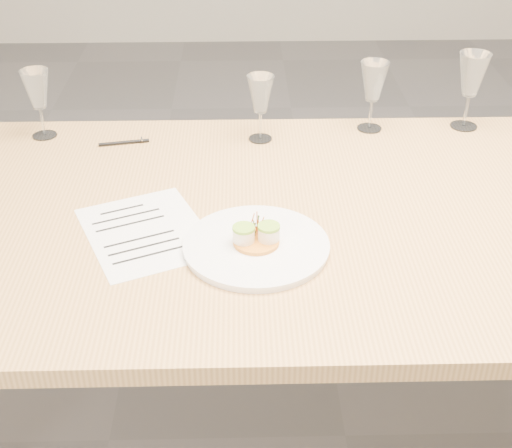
{
  "coord_description": "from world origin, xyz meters",
  "views": [
    {
      "loc": [
        -0.29,
        -1.37,
        1.59
      ],
      "look_at": [
        -0.26,
        -0.13,
        0.8
      ],
      "focal_mm": 50.0,
      "sensor_mm": 36.0,
      "label": 1
    }
  ],
  "objects_px": {
    "wine_glass_3": "(472,76)",
    "recipe_sheet": "(146,232)",
    "wine_glass_0": "(37,91)",
    "wine_glass_2": "(373,83)",
    "dinner_plate": "(256,245)",
    "dining_table": "(365,234)",
    "ballpoint_pen": "(124,142)",
    "wine_glass_1": "(260,96)"
  },
  "relations": [
    {
      "from": "dining_table",
      "to": "wine_glass_2",
      "type": "relative_size",
      "value": 12.51
    },
    {
      "from": "recipe_sheet",
      "to": "wine_glass_3",
      "type": "xyz_separation_m",
      "value": [
        0.83,
        0.52,
        0.15
      ]
    },
    {
      "from": "wine_glass_3",
      "to": "recipe_sheet",
      "type": "bearing_deg",
      "value": -148.0
    },
    {
      "from": "dinner_plate",
      "to": "recipe_sheet",
      "type": "height_order",
      "value": "dinner_plate"
    },
    {
      "from": "wine_glass_0",
      "to": "wine_glass_2",
      "type": "distance_m",
      "value": 0.89
    },
    {
      "from": "ballpoint_pen",
      "to": "wine_glass_1",
      "type": "relative_size",
      "value": 0.74
    },
    {
      "from": "dinner_plate",
      "to": "wine_glass_2",
      "type": "xyz_separation_m",
      "value": [
        0.33,
        0.58,
        0.12
      ]
    },
    {
      "from": "ballpoint_pen",
      "to": "dinner_plate",
      "type": "bearing_deg",
      "value": -66.65
    },
    {
      "from": "ballpoint_pen",
      "to": "wine_glass_2",
      "type": "distance_m",
      "value": 0.68
    },
    {
      "from": "ballpoint_pen",
      "to": "wine_glass_0",
      "type": "bearing_deg",
      "value": 155.52
    },
    {
      "from": "dinner_plate",
      "to": "ballpoint_pen",
      "type": "xyz_separation_m",
      "value": [
        -0.34,
        0.5,
        -0.01
      ]
    },
    {
      "from": "wine_glass_0",
      "to": "wine_glass_3",
      "type": "height_order",
      "value": "wine_glass_3"
    },
    {
      "from": "dining_table",
      "to": "wine_glass_1",
      "type": "xyz_separation_m",
      "value": [
        -0.23,
        0.37,
        0.19
      ]
    },
    {
      "from": "wine_glass_0",
      "to": "ballpoint_pen",
      "type": "bearing_deg",
      "value": -13.9
    },
    {
      "from": "wine_glass_0",
      "to": "wine_glass_2",
      "type": "relative_size",
      "value": 0.97
    },
    {
      "from": "dinner_plate",
      "to": "wine_glass_2",
      "type": "height_order",
      "value": "wine_glass_2"
    },
    {
      "from": "dining_table",
      "to": "wine_glass_3",
      "type": "distance_m",
      "value": 0.59
    },
    {
      "from": "dining_table",
      "to": "recipe_sheet",
      "type": "bearing_deg",
      "value": -170.58
    },
    {
      "from": "dinner_plate",
      "to": "ballpoint_pen",
      "type": "bearing_deg",
      "value": 123.94
    },
    {
      "from": "dining_table",
      "to": "dinner_plate",
      "type": "distance_m",
      "value": 0.31
    },
    {
      "from": "dining_table",
      "to": "ballpoint_pen",
      "type": "xyz_separation_m",
      "value": [
        -0.6,
        0.35,
        0.07
      ]
    },
    {
      "from": "dining_table",
      "to": "wine_glass_0",
      "type": "distance_m",
      "value": 0.93
    },
    {
      "from": "recipe_sheet",
      "to": "wine_glass_2",
      "type": "relative_size",
      "value": 1.98
    },
    {
      "from": "dinner_plate",
      "to": "wine_glass_3",
      "type": "bearing_deg",
      "value": 44.88
    },
    {
      "from": "wine_glass_3",
      "to": "wine_glass_0",
      "type": "bearing_deg",
      "value": -178.42
    },
    {
      "from": "ballpoint_pen",
      "to": "wine_glass_0",
      "type": "distance_m",
      "value": 0.26
    },
    {
      "from": "dining_table",
      "to": "wine_glass_3",
      "type": "height_order",
      "value": "wine_glass_3"
    },
    {
      "from": "wine_glass_1",
      "to": "ballpoint_pen",
      "type": "bearing_deg",
      "value": -176.83
    },
    {
      "from": "dining_table",
      "to": "wine_glass_2",
      "type": "height_order",
      "value": "wine_glass_2"
    },
    {
      "from": "wine_glass_2",
      "to": "wine_glass_1",
      "type": "bearing_deg",
      "value": -169.0
    },
    {
      "from": "ballpoint_pen",
      "to": "dining_table",
      "type": "bearing_deg",
      "value": -41.03
    },
    {
      "from": "dinner_plate",
      "to": "wine_glass_0",
      "type": "distance_m",
      "value": 0.8
    },
    {
      "from": "dining_table",
      "to": "ballpoint_pen",
      "type": "height_order",
      "value": "ballpoint_pen"
    },
    {
      "from": "wine_glass_1",
      "to": "dinner_plate",
      "type": "bearing_deg",
      "value": -92.58
    },
    {
      "from": "dinner_plate",
      "to": "wine_glass_1",
      "type": "distance_m",
      "value": 0.54
    },
    {
      "from": "dinner_plate",
      "to": "wine_glass_1",
      "type": "bearing_deg",
      "value": 87.42
    },
    {
      "from": "recipe_sheet",
      "to": "wine_glass_2",
      "type": "height_order",
      "value": "wine_glass_2"
    },
    {
      "from": "dinner_plate",
      "to": "recipe_sheet",
      "type": "relative_size",
      "value": 0.8
    },
    {
      "from": "wine_glass_0",
      "to": "wine_glass_2",
      "type": "bearing_deg",
      "value": 1.54
    },
    {
      "from": "wine_glass_0",
      "to": "wine_glass_1",
      "type": "height_order",
      "value": "wine_glass_0"
    },
    {
      "from": "ballpoint_pen",
      "to": "recipe_sheet",
      "type": "bearing_deg",
      "value": -87.16
    },
    {
      "from": "recipe_sheet",
      "to": "wine_glass_2",
      "type": "xyz_separation_m",
      "value": [
        0.56,
        0.51,
        0.13
      ]
    }
  ]
}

